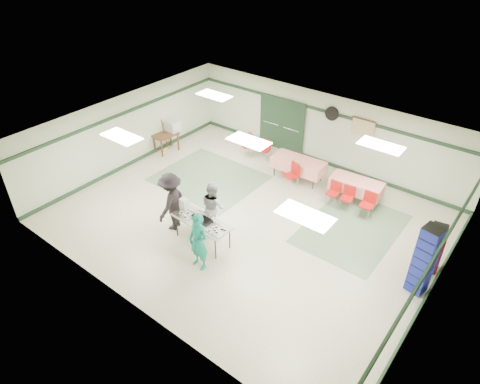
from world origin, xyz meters
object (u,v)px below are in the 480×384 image
Objects in this scene: dining_table_a at (356,185)px; chair_a at (348,195)px; volunteer_teal at (198,242)px; office_printer at (173,126)px; chair_b at (334,190)px; crate_stack_blue_b at (424,260)px; chair_d at (293,173)px; serving_table at (202,222)px; printer_table at (166,136)px; chair_loose_b at (249,143)px; crate_stack_red at (433,252)px; broom at (165,134)px; crate_stack_blue_a at (434,248)px; volunteer_grey at (213,207)px; volunteer_dark at (171,202)px; chair_loose_a at (266,147)px; dining_table_b at (298,164)px; chair_c at (368,202)px.

dining_table_a is 0.58m from chair_a.
volunteer_teal is 3.35× the size of office_printer.
crate_stack_blue_b is at bearing -32.76° from chair_b.
serving_table is at bearing -77.15° from chair_d.
dining_table_a is 1.67× the size of printer_table.
chair_b is at bearing 15.29° from printer_table.
chair_loose_b is 1.78× the size of office_printer.
crate_stack_red is 10.39m from broom.
volunteer_teal is at bearing -142.81° from crate_stack_red.
volunteer_teal is 1.88× the size of chair_d.
crate_stack_blue_a reaches higher than chair_loose_b.
chair_b is (2.17, 3.42, -0.34)m from volunteer_grey.
volunteer_dark reaches higher than volunteer_grey.
chair_loose_a is 0.54× the size of crate_stack_blue_a.
office_printer reaches higher than dining_table_a.
chair_a is at bearing 144.45° from crate_stack_blue_b.
dining_table_a is 7.41m from office_printer.
chair_loose_a is 3.97m from broom.
crate_stack_blue_b reaches higher than dining_table_b.
office_printer is at bearing -166.83° from chair_loose_a.
office_printer reaches higher than crate_stack_red.
volunteer_teal is 0.86× the size of crate_stack_blue_b.
printer_table is (-4.82, 3.20, -0.07)m from serving_table.
broom is (-4.90, 3.23, -0.02)m from serving_table.
chair_a is at bearing -25.68° from chair_loose_a.
volunteer_dark is 2.28× the size of chair_a.
volunteer_grey is 4.06m from chair_b.
volunteer_teal is at bearing 51.14° from volunteer_dark.
volunteer_dark is at bearing -156.13° from crate_stack_red.
dining_table_b is (0.31, 4.65, -0.14)m from serving_table.
office_printer is (-2.76, -1.31, 0.39)m from chair_loose_b.
crate_stack_blue_b reaches higher than broom.
chair_loose_a reaches higher than dining_table_a.
chair_b is at bearing 3.93° from office_printer.
broom reaches higher than office_printer.
serving_table is 1.63× the size of crate_stack_red.
chair_d is 0.88× the size of printer_table.
chair_c is at bearing 19.16° from chair_d.
volunteer_grey is 2.07× the size of chair_b.
printer_table is (-8.00, -0.88, 0.13)m from chair_c.
dining_table_a is at bearing 149.78° from crate_stack_red.
crate_stack_red is at bearing -27.06° from chair_c.
crate_stack_blue_a is 0.17m from crate_stack_red.
dining_table_a is at bearing 76.06° from volunteer_teal.
crate_stack_red is (2.98, -1.16, 0.06)m from chair_a.
dining_table_b reaches higher than serving_table.
printer_table is at bearing 148.94° from serving_table.
dining_table_b is 2.10× the size of chair_d.
chair_a is 1.04× the size of chair_loose_a.
crate_stack_red is (7.54, -2.01, 0.01)m from chair_loose_b.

